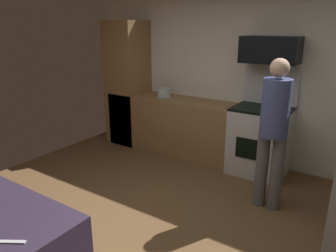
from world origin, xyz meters
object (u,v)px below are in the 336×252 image
(oven_range, at_px, (260,138))
(microwave, at_px, (270,50))
(person_cook, at_px, (273,128))
(stock_pot, at_px, (164,93))

(oven_range, height_order, microwave, microwave)
(person_cook, xyz_separation_m, stock_pot, (-2.03, 0.86, 0.02))
(microwave, bearing_deg, oven_range, -90.00)
(oven_range, relative_size, microwave, 2.08)
(microwave, height_order, stock_pot, microwave)
(oven_range, height_order, stock_pot, oven_range)
(person_cook, bearing_deg, oven_range, 114.22)
(oven_range, bearing_deg, stock_pot, 179.82)
(oven_range, distance_m, person_cook, 1.04)
(microwave, relative_size, person_cook, 0.43)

